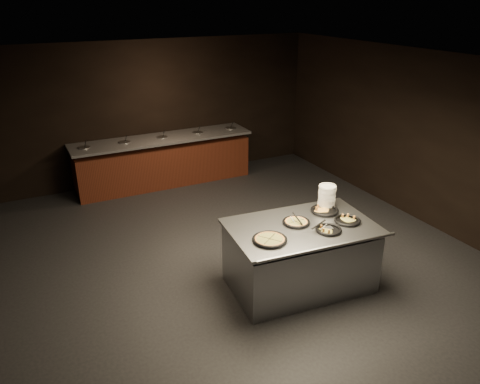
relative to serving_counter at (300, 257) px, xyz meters
The scene contains 11 objects.
room 1.41m from the serving_counter, 117.22° to the left, with size 7.02×8.02×2.92m.
salad_bar 4.46m from the serving_counter, 95.81° to the left, with size 3.70×0.83×1.18m.
serving_counter is the anchor object (origin of this frame).
plate_stack 0.98m from the serving_counter, 28.71° to the left, with size 0.25×0.25×0.31m, color silver.
pan_veggie_whole 0.78m from the serving_counter, 163.89° to the right, with size 0.44×0.44×0.04m.
pan_cheese_whole 0.51m from the serving_counter, 108.92° to the left, with size 0.36×0.36×0.04m.
pan_cheese_slices_a 0.75m from the serving_counter, 22.03° to the left, with size 0.39×0.39×0.04m.
pan_cheese_slices_b 0.61m from the serving_counter, 51.51° to the right, with size 0.34×0.34×0.04m.
pan_veggie_slices 0.81m from the serving_counter, 16.87° to the right, with size 0.35×0.35×0.04m.
server_left 0.56m from the serving_counter, 125.97° to the left, with size 0.13×0.31×0.15m.
server_right 0.62m from the serving_counter, 58.28° to the right, with size 0.31×0.10×0.15m.
Camera 1 is at (-2.73, -5.40, 3.73)m, focal length 35.00 mm.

